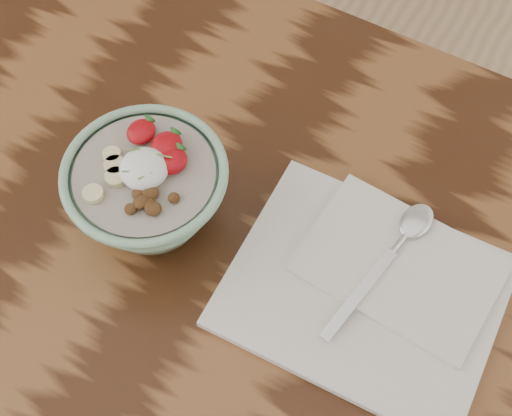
{
  "coord_description": "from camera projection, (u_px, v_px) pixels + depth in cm",
  "views": [
    {
      "loc": [
        23.13,
        -24.12,
        147.08
      ],
      "look_at": [
        5.82,
        6.48,
        85.55
      ],
      "focal_mm": 50.0,
      "sensor_mm": 36.0,
      "label": 1
    }
  ],
  "objects": [
    {
      "name": "napkin",
      "position": [
        371.0,
        286.0,
        0.77
      ],
      "size": [
        29.39,
        24.23,
        1.75
      ],
      "rotation": [
        0.0,
        0.0,
        0.04
      ],
      "color": "silver",
      "rests_on": "table"
    },
    {
      "name": "spoon",
      "position": [
        402.0,
        239.0,
        0.79
      ],
      "size": [
        5.54,
        20.19,
        1.05
      ],
      "rotation": [
        0.0,
        0.0,
        -0.16
      ],
      "color": "silver",
      "rests_on": "napkin"
    },
    {
      "name": "table",
      "position": [
        188.0,
        308.0,
        0.87
      ],
      "size": [
        160.0,
        90.0,
        75.0
      ],
      "color": "#361C0D",
      "rests_on": "ground"
    },
    {
      "name": "breakfast_bowl",
      "position": [
        149.0,
        190.0,
        0.77
      ],
      "size": [
        17.71,
        17.71,
        11.95
      ],
      "rotation": [
        0.0,
        0.0,
        -0.01
      ],
      "color": "#85B390",
      "rests_on": "table"
    }
  ]
}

